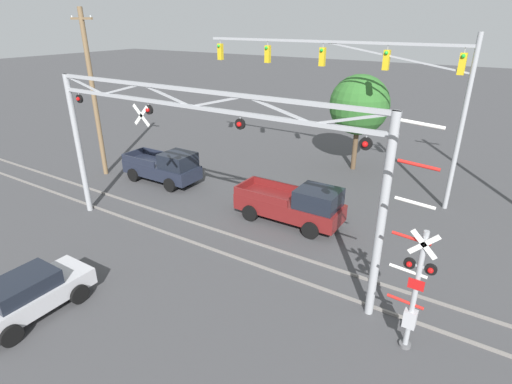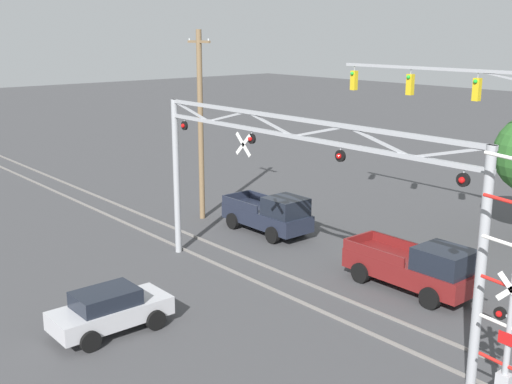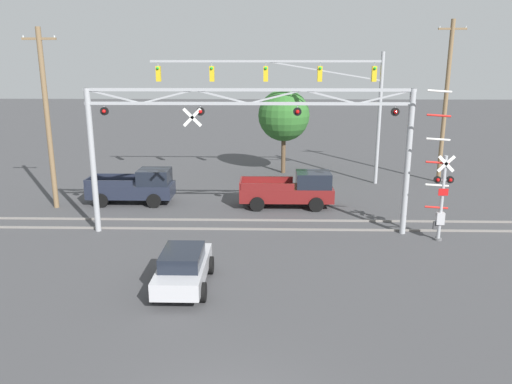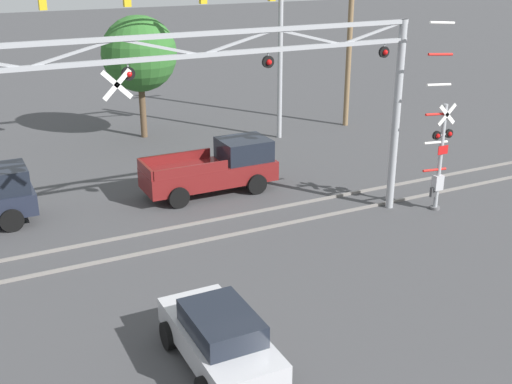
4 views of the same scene
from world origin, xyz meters
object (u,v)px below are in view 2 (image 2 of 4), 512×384
Objects in this scene: utility_pole_left at (201,124)px; sedan_waiting at (110,310)px; crossing_gantry at (292,178)px; pickup_truck_lead at (417,267)px; crossing_signal_mast at (505,341)px; pickup_truck_following at (270,214)px.

sedan_waiting is at bearing -48.52° from utility_pole_left.
sedan_waiting is at bearing -109.51° from crossing_gantry.
pickup_truck_lead is (2.28, 4.39, -3.69)m from crossing_gantry.
utility_pole_left is (-19.73, 4.85, 2.81)m from crossing_signal_mast.
pickup_truck_following is at bearing 12.80° from utility_pole_left.
crossing_signal_mast is at bearing -39.55° from pickup_truck_lead.
pickup_truck_following is at bearing 159.23° from crossing_signal_mast.
crossing_signal_mast is 0.70× the size of utility_pole_left.
pickup_truck_lead is at bearing -3.44° from pickup_truck_following.
utility_pole_left reaches higher than crossing_gantry.
utility_pole_left is (-4.34, -0.99, 4.04)m from pickup_truck_following.
crossing_signal_mast is 20.51m from utility_pole_left.
crossing_gantry is 3.09× the size of pickup_truck_following.
crossing_signal_mast is at bearing -20.77° from pickup_truck_following.
pickup_truck_lead is at bearing 67.02° from sedan_waiting.
crossing_gantry reaches higher than sedan_waiting.
utility_pole_left is at bearing -178.08° from pickup_truck_lead.
pickup_truck_following is 1.24× the size of sedan_waiting.
sedan_waiting is 14.05m from utility_pole_left.
pickup_truck_lead is at bearing 62.50° from crossing_gantry.
sedan_waiting is (-2.16, -6.09, -3.90)m from crossing_gantry.
crossing_signal_mast is 1.41× the size of pickup_truck_following.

